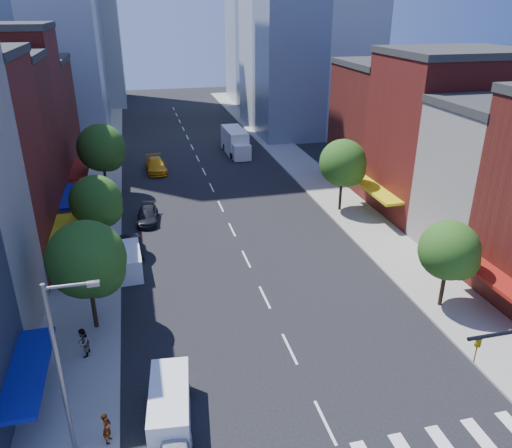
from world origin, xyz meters
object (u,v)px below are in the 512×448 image
(cargo_van_near, at_px, (170,408))
(taxi, at_px, (156,165))
(parked_car_second, at_px, (132,247))
(parked_car_rear, at_px, (148,215))
(cargo_van_far, at_px, (129,262))
(traffic_car_far, at_px, (241,144))
(traffic_car_oncoming, at_px, (231,143))
(box_truck, at_px, (236,143))
(pedestrian_far, at_px, (83,343))
(parked_car_third, at_px, (127,249))
(pedestrian_near, at_px, (107,428))

(cargo_van_near, relative_size, taxi, 0.87)
(parked_car_second, relative_size, parked_car_rear, 0.90)
(cargo_van_far, height_order, traffic_car_far, cargo_van_far)
(parked_car_second, height_order, traffic_car_far, traffic_car_far)
(traffic_car_oncoming, xyz_separation_m, box_truck, (0.06, -2.78, 0.79))
(taxi, bearing_deg, traffic_car_oncoming, 33.99)
(parked_car_second, height_order, pedestrian_far, pedestrian_far)
(pedestrian_far, bearing_deg, parked_car_rear, 178.47)
(parked_car_rear, xyz_separation_m, box_truck, (13.01, 21.31, 0.92))
(taxi, height_order, traffic_car_far, taxi)
(pedestrian_far, bearing_deg, taxi, -178.56)
(parked_car_third, height_order, traffic_car_oncoming, traffic_car_oncoming)
(parked_car_second, relative_size, box_truck, 0.49)
(parked_car_rear, height_order, pedestrian_far, pedestrian_far)
(cargo_van_near, bearing_deg, parked_car_third, 102.17)
(parked_car_second, xyz_separation_m, box_truck, (14.57, 27.90, 0.91))
(traffic_car_far, bearing_deg, cargo_van_near, 72.77)
(cargo_van_near, xyz_separation_m, traffic_car_oncoming, (12.96, 50.04, -0.21))
(cargo_van_near, bearing_deg, taxi, 93.85)
(traffic_car_oncoming, bearing_deg, taxi, 31.04)
(cargo_van_far, xyz_separation_m, taxi, (3.49, 25.45, -0.11))
(taxi, xyz_separation_m, box_truck, (11.30, 5.61, 0.76))
(box_truck, height_order, pedestrian_far, box_truck)
(cargo_van_far, bearing_deg, pedestrian_near, -96.58)
(parked_car_rear, relative_size, box_truck, 0.55)
(pedestrian_near, bearing_deg, parked_car_third, 9.61)
(pedestrian_near, bearing_deg, cargo_van_far, 8.36)
(parked_car_second, relative_size, pedestrian_near, 2.47)
(parked_car_third, xyz_separation_m, traffic_car_oncoming, (14.95, 30.98, 0.13))
(traffic_car_oncoming, relative_size, pedestrian_near, 2.90)
(parked_car_rear, xyz_separation_m, traffic_car_far, (14.30, 23.60, 0.05))
(cargo_van_far, relative_size, traffic_car_oncoming, 0.92)
(cargo_van_near, bearing_deg, pedestrian_near, -162.90)
(pedestrian_far, bearing_deg, parked_car_third, -179.77)
(cargo_van_far, distance_m, traffic_car_far, 37.03)
(parked_car_rear, xyz_separation_m, pedestrian_near, (-3.00, -26.52, 0.32))
(cargo_van_near, height_order, cargo_van_far, cargo_van_near)
(parked_car_second, xyz_separation_m, cargo_van_near, (1.55, -19.36, 0.33))
(traffic_car_oncoming, distance_m, pedestrian_near, 53.07)
(parked_car_second, distance_m, traffic_car_oncoming, 33.94)
(taxi, bearing_deg, cargo_van_far, -100.57)
(parked_car_third, xyz_separation_m, cargo_van_far, (0.22, -2.86, 0.27))
(traffic_car_far, distance_m, pedestrian_near, 53.03)
(pedestrian_far, bearing_deg, parked_car_second, 178.63)
(box_truck, distance_m, pedestrian_far, 44.55)
(cargo_van_near, xyz_separation_m, traffic_car_far, (14.32, 49.55, -0.29))
(parked_car_third, xyz_separation_m, taxi, (3.71, 22.59, 0.16))
(parked_car_third, bearing_deg, cargo_van_far, -82.11)
(parked_car_second, xyz_separation_m, taxi, (3.27, 22.29, 0.15))
(taxi, bearing_deg, parked_car_rear, -98.98)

